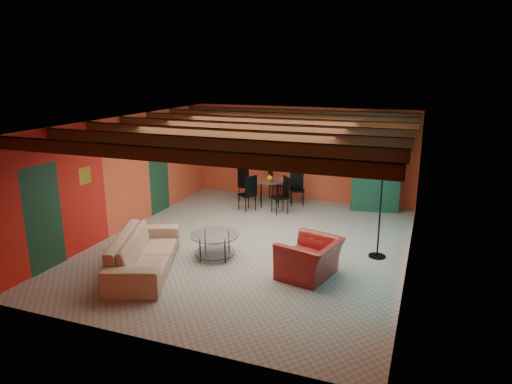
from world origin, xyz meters
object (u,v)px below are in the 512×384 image
at_px(armchair, 310,258).
at_px(floor_lamp, 380,208).
at_px(dining_table, 270,188).
at_px(vase, 270,168).
at_px(sofa, 144,253).
at_px(coffee_table, 215,246).
at_px(potted_plant, 381,123).
at_px(armoire, 378,171).

distance_m(armchair, floor_lamp, 1.90).
relative_size(dining_table, vase, 10.97).
relative_size(armchair, vase, 6.26).
bearing_deg(sofa, dining_table, -30.33).
bearing_deg(dining_table, sofa, -99.01).
height_order(coffee_table, potted_plant, potted_plant).
relative_size(sofa, armoire, 1.17).
xyz_separation_m(armoire, vase, (-2.85, -0.71, 0.02)).
distance_m(floor_lamp, vase, 4.28).
xyz_separation_m(armoire, floor_lamp, (0.45, -3.43, -0.01)).
relative_size(coffee_table, armoire, 0.47).
relative_size(armchair, armoire, 0.51).
distance_m(armoire, vase, 2.94).
xyz_separation_m(sofa, potted_plant, (3.65, 5.70, 2.00)).
bearing_deg(armchair, potted_plant, -173.89).
bearing_deg(coffee_table, potted_plant, 60.19).
height_order(armchair, armoire, armoire).
bearing_deg(potted_plant, sofa, -122.62).
relative_size(potted_plant, vase, 2.51).
height_order(coffee_table, vase, vase).
distance_m(sofa, armchair, 3.14).
height_order(sofa, potted_plant, potted_plant).
xyz_separation_m(armchair, floor_lamp, (1.08, 1.40, 0.71)).
bearing_deg(sofa, armchair, -95.32).
bearing_deg(dining_table, armchair, -61.67).
xyz_separation_m(sofa, dining_table, (0.79, 4.99, 0.14)).
bearing_deg(floor_lamp, potted_plant, 97.47).
bearing_deg(vase, coffee_table, -87.25).
bearing_deg(floor_lamp, vase, 140.47).
bearing_deg(armchair, floor_lamp, 155.85).
relative_size(coffee_table, floor_lamp, 0.47).
xyz_separation_m(sofa, vase, (0.79, 4.99, 0.72)).
relative_size(dining_table, potted_plant, 4.38).
xyz_separation_m(dining_table, armoire, (2.85, 0.71, 0.57)).
height_order(dining_table, potted_plant, potted_plant).
bearing_deg(coffee_table, floor_lamp, 21.36).
bearing_deg(potted_plant, armoire, 0.00).
bearing_deg(potted_plant, floor_lamp, -82.53).
distance_m(coffee_table, floor_lamp, 3.44).
xyz_separation_m(coffee_table, potted_plant, (2.66, 4.65, 2.11)).
xyz_separation_m(potted_plant, vase, (-2.85, -0.71, -1.27)).
bearing_deg(sofa, coffee_table, -64.52).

